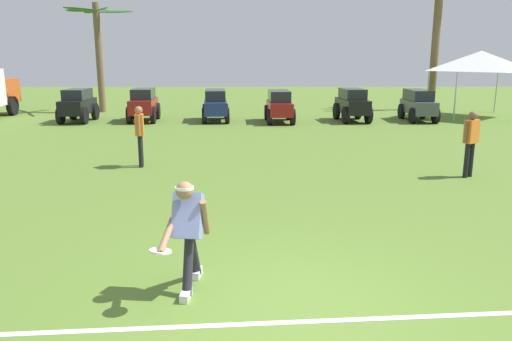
% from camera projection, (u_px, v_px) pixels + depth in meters
% --- Properties ---
extents(ground_plane, '(80.00, 80.00, 0.00)m').
position_uv_depth(ground_plane, '(290.00, 307.00, 5.74)').
color(ground_plane, '#56772B').
extents(field_line_paint, '(23.84, 1.72, 0.01)m').
position_uv_depth(field_line_paint, '(293.00, 322.00, 5.41)').
color(field_line_paint, white).
rests_on(field_line_paint, ground_plane).
extents(frisbee_thrower, '(0.54, 1.09, 1.42)m').
position_uv_depth(frisbee_thrower, '(188.00, 229.00, 5.96)').
color(frisbee_thrower, '#23232D').
rests_on(frisbee_thrower, ground_plane).
extents(frisbee_in_flight, '(0.35, 0.35, 0.06)m').
position_uv_depth(frisbee_in_flight, '(160.00, 251.00, 5.51)').
color(frisbee_in_flight, white).
extents(teammate_near_sideline, '(0.24, 0.50, 1.56)m').
position_uv_depth(teammate_near_sideline, '(140.00, 131.00, 12.71)').
color(teammate_near_sideline, black).
rests_on(teammate_near_sideline, ground_plane).
extents(teammate_midfield, '(0.45, 0.35, 1.56)m').
position_uv_depth(teammate_midfield, '(471.00, 138.00, 11.60)').
color(teammate_midfield, black).
rests_on(teammate_midfield, ground_plane).
extents(parked_car_slot_a, '(1.19, 2.36, 1.40)m').
position_uv_depth(parked_car_slot_a, '(78.00, 104.00, 21.33)').
color(parked_car_slot_a, black).
rests_on(parked_car_slot_a, ground_plane).
extents(parked_car_slot_b, '(1.29, 2.40, 1.40)m').
position_uv_depth(parked_car_slot_b, '(144.00, 104.00, 21.53)').
color(parked_car_slot_b, maroon).
rests_on(parked_car_slot_b, ground_plane).
extents(parked_car_slot_c, '(1.31, 2.46, 1.34)m').
position_uv_depth(parked_car_slot_c, '(215.00, 104.00, 21.61)').
color(parked_car_slot_c, navy).
rests_on(parked_car_slot_c, ground_plane).
extents(parked_car_slot_d, '(1.22, 2.43, 1.34)m').
position_uv_depth(parked_car_slot_d, '(279.00, 105.00, 21.22)').
color(parked_car_slot_d, maroon).
rests_on(parked_car_slot_d, ground_plane).
extents(parked_car_slot_e, '(1.33, 2.42, 1.40)m').
position_uv_depth(parked_car_slot_e, '(352.00, 104.00, 21.53)').
color(parked_car_slot_e, black).
rests_on(parked_car_slot_e, ground_plane).
extents(parked_car_slot_f, '(1.17, 2.41, 1.34)m').
position_uv_depth(parked_car_slot_f, '(418.00, 104.00, 21.67)').
color(parked_car_slot_f, '#474C51').
rests_on(parked_car_slot_f, ground_plane).
extents(palm_tree_far_left, '(3.46, 3.26, 5.27)m').
position_uv_depth(palm_tree_far_left, '(98.00, 46.00, 24.43)').
color(palm_tree_far_left, brown).
rests_on(palm_tree_far_left, ground_plane).
extents(palm_tree_left_of_centre, '(3.31, 3.55, 6.18)m').
position_uv_depth(palm_tree_left_of_centre, '(436.00, 38.00, 25.41)').
color(palm_tree_left_of_centre, brown).
rests_on(palm_tree_left_of_centre, ground_plane).
extents(event_tent, '(3.58, 3.58, 2.99)m').
position_uv_depth(event_tent, '(481.00, 61.00, 22.65)').
color(event_tent, '#B2B5BA').
rests_on(event_tent, ground_plane).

